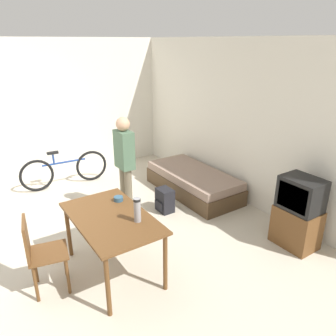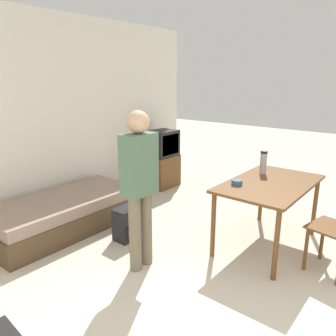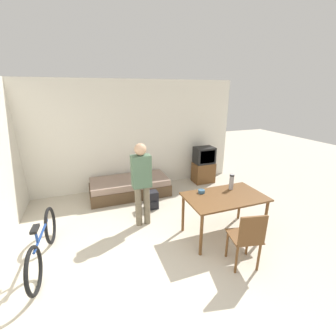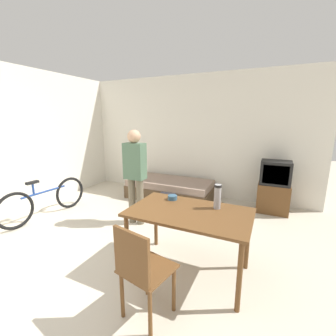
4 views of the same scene
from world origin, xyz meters
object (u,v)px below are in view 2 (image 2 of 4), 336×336
Objects in this scene: daybed at (64,213)px; person_standing at (139,181)px; thermos_flask at (263,161)px; backpack at (127,224)px; tv at (162,160)px; dining_table at (270,190)px; mate_bowl at (237,182)px.

daybed is 1.18× the size of person_standing.
thermos_flask reaches higher than backpack.
tv is 2.46m from dining_table.
daybed is 6.64× the size of thermos_flask.
thermos_flask is (0.26, 0.20, 0.24)m from dining_table.
dining_table is at bearing -141.82° from thermos_flask.
thermos_flask is at bearing -52.83° from daybed.
tv is at bearing 73.74° from thermos_flask.
dining_table is 1.49m from person_standing.
backpack is at bearing 59.52° from person_standing.
daybed is at bearing -176.23° from tv.
thermos_flask is 1.78m from backpack.
mate_bowl reaches higher than dining_table.
daybed is 2.19m from mate_bowl.
daybed is at bearing 115.38° from mate_bowl.
person_standing is (-1.23, 0.80, 0.25)m from dining_table.
dining_table is (-0.87, -2.30, 0.19)m from tv.
person_standing reaches higher than dining_table.
mate_bowl is at bearing -120.00° from tv.
thermos_flask reaches higher than mate_bowl.
dining_table reaches higher than daybed.
daybed is 1.40× the size of dining_table.
tv is 2.62m from person_standing.
mate_bowl is at bearing 175.92° from thermos_flask.
thermos_flask is (1.49, -0.60, -0.01)m from person_standing.
tv reaches higher than dining_table.
mate_bowl reaches higher than daybed.
daybed is at bearing 110.12° from backpack.
thermos_flask is 2.42× the size of mate_bowl.
person_standing reaches higher than backpack.
person_standing is 13.56× the size of mate_bowl.
person_standing is 4.03× the size of backpack.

